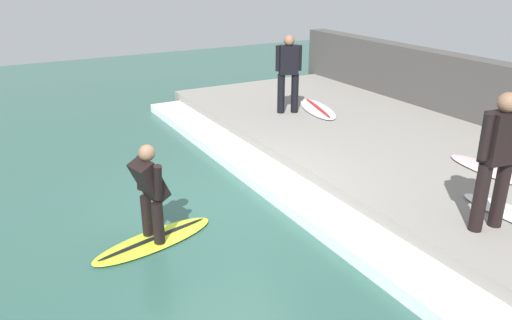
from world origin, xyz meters
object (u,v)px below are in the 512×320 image
surfer_riding (150,188)px  surfer_waiting_near (288,70)px  surfer_waiting_far (498,155)px  surfboard_spare (493,171)px  surfboard_waiting_near (317,109)px  surfboard_riding (154,240)px

surfer_riding → surfer_waiting_near: surfer_waiting_near is taller
surfer_riding → surfer_waiting_far: bearing=-32.7°
surfer_riding → surfboard_spare: surfer_riding is taller
surfer_waiting_far → surfboard_spare: (1.63, 1.10, -0.94)m
surfboard_waiting_near → surfer_waiting_far: (-1.32, -5.39, 0.94)m
surfer_waiting_far → surfboard_riding: bearing=147.3°
surfboard_riding → surfer_waiting_far: 4.42m
surfboard_waiting_near → surfboard_spare: (0.32, -4.29, -0.00)m
surfboard_riding → surfer_riding: surfer_riding is taller
surfboard_waiting_near → surfboard_spare: surfboard_waiting_near is taller
surfboard_waiting_near → surfboard_spare: bearing=-85.8°
surfer_riding → surfboard_spare: size_ratio=0.82×
surfer_waiting_far → surfer_waiting_near: bearing=83.6°
surfer_waiting_near → surfboard_waiting_near: surfer_waiting_near is taller
surfer_riding → surfer_waiting_near: size_ratio=0.78×
surfer_waiting_far → surfboard_spare: size_ratio=1.07×
surfer_waiting_near → surfer_riding: bearing=-141.8°
surfboard_waiting_near → surfboard_riding: bearing=-147.4°
surfboard_riding → surfboard_spare: size_ratio=1.14×
surfer_riding → surfboard_spare: 5.33m
surfer_riding → surfboard_waiting_near: 5.79m
surfboard_riding → surfboard_spare: bearing=-12.8°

